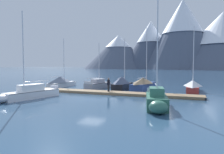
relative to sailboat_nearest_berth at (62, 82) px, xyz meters
name	(u,v)px	position (x,y,z in m)	size (l,w,h in m)	color
ground_plane	(92,99)	(10.29, -9.26, -0.80)	(700.00, 700.00, 0.00)	#2D4C6B
mountain_west_summit	(118,51)	(-53.82, 180.06, 17.79)	(75.04, 75.04, 36.00)	#4C566B
mountain_central_massif	(151,44)	(-19.63, 184.16, 25.02)	(61.83, 61.83, 49.17)	#424C60
mountain_shoulder_ridge	(182,32)	(11.80, 174.61, 33.69)	(72.78, 72.78, 65.13)	#4C566B
mountain_east_summit	(223,38)	(46.05, 177.00, 26.79)	(94.32, 94.32, 51.29)	#4C566B
dock	(106,93)	(10.29, -5.26, -0.65)	(22.85, 2.30, 0.30)	#846B4C
sailboat_nearest_berth	(62,82)	(0.00, 0.00, 0.00)	(2.05, 6.78, 8.14)	silver
sailboat_second_berth	(28,93)	(4.11, -11.96, -0.20)	(3.05, 7.43, 9.12)	white
sailboat_mid_dock_port	(99,84)	(6.70, 0.49, -0.23)	(2.79, 6.04, 7.04)	#93939E
sailboat_mid_dock_starboard	(123,83)	(10.58, 0.48, 0.11)	(2.16, 5.74, 7.66)	black
sailboat_far_berth	(145,84)	(13.93, 0.53, 0.05)	(2.81, 7.78, 9.08)	navy
sailboat_outer_slip	(157,100)	(17.56, -11.67, -0.11)	(2.67, 5.70, 9.07)	#336B56
sailboat_end_of_dock	(193,86)	(20.45, 1.19, -0.05)	(1.83, 6.79, 8.88)	#B2332D
person_on_dock	(109,84)	(10.59, -5.23, 0.46)	(0.24, 0.59, 1.69)	#232328
mooring_buoy_inner_mooring	(159,99)	(17.23, -8.16, -0.59)	(0.41, 0.41, 0.49)	yellow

